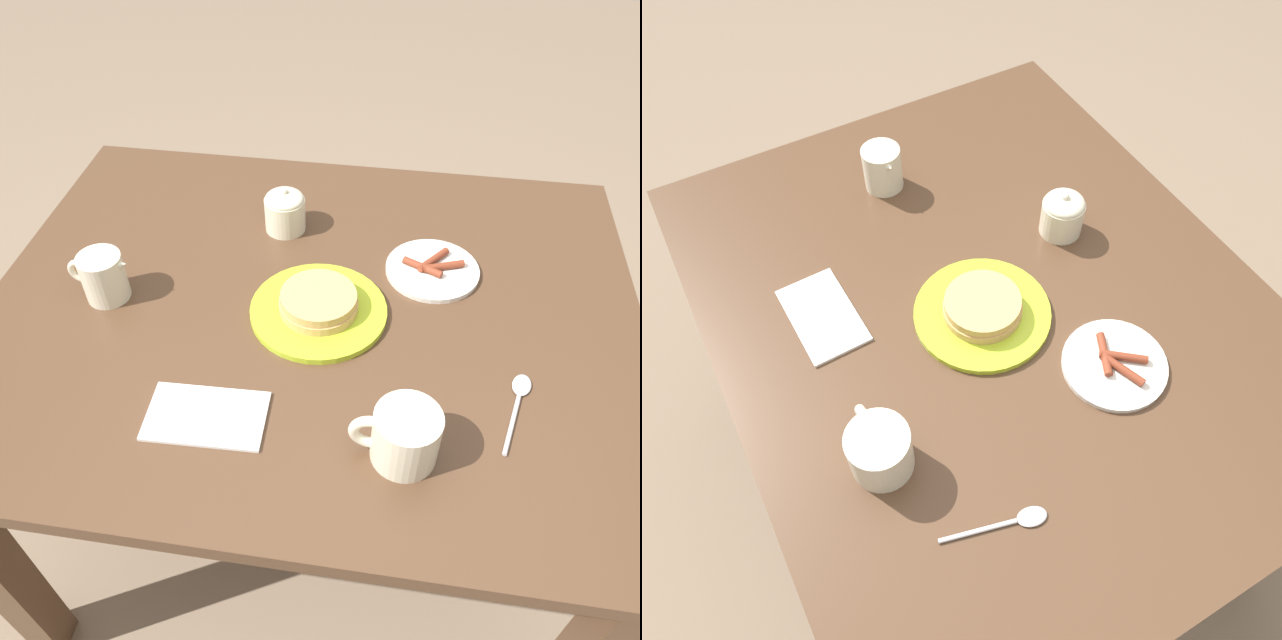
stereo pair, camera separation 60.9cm
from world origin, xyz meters
TOP-DOWN VIEW (x-y plane):
  - ground_plane at (0.00, 0.00)m, footprint 8.00×8.00m
  - dining_table at (0.00, 0.00)m, footprint 1.16×0.93m
  - pancake_plate at (-0.02, 0.02)m, footprint 0.24×0.24m
  - side_plate_bacon at (-0.21, -0.12)m, footprint 0.17×0.17m
  - coffee_mug at (-0.18, 0.29)m, footprint 0.13×0.09m
  - creamer_pitcher at (0.36, 0.03)m, footprint 0.12×0.08m
  - sugar_bowl at (0.09, -0.21)m, footprint 0.08×0.08m
  - napkin at (0.12, 0.27)m, footprint 0.18×0.11m
  - spoon at (-0.35, 0.16)m, footprint 0.06×0.16m

SIDE VIEW (x-z plane):
  - ground_plane at x=0.00m, z-range 0.00..0.00m
  - dining_table at x=0.00m, z-range 0.24..0.96m
  - napkin at x=0.12m, z-range 0.72..0.73m
  - spoon at x=-0.35m, z-range 0.72..0.73m
  - side_plate_bacon at x=-0.21m, z-range 0.72..0.74m
  - pancake_plate at x=-0.02m, z-range 0.71..0.76m
  - sugar_bowl at x=0.09m, z-range 0.72..0.81m
  - coffee_mug at x=-0.18m, z-range 0.72..0.81m
  - creamer_pitcher at x=0.36m, z-range 0.72..0.82m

